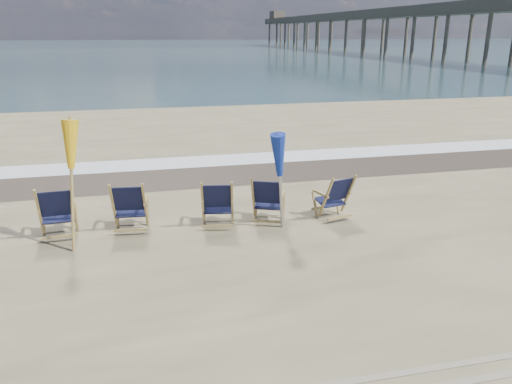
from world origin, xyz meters
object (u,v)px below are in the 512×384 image
umbrella_yellow (67,152)px  umbrella_blue (281,158)px  beach_chair_2 (232,204)px  beach_chair_0 (74,211)px  fishing_pier (379,26)px  beach_chair_1 (145,206)px  beach_chair_3 (282,201)px  beach_chair_4 (349,195)px

umbrella_yellow → umbrella_blue: 3.87m
umbrella_blue → beach_chair_2: bearing=161.6°
umbrella_yellow → umbrella_blue: size_ratio=1.17×
beach_chair_0 → umbrella_yellow: size_ratio=0.47×
umbrella_yellow → fishing_pier: 82.73m
beach_chair_1 → beach_chair_3: (2.71, -0.23, -0.02)m
umbrella_yellow → beach_chair_2: bearing=5.9°
fishing_pier → beach_chair_1: bearing=-119.4°
beach_chair_4 → fishing_pier: fishing_pier is taller
beach_chair_3 → beach_chair_4: (1.49, 0.06, -0.01)m
beach_chair_0 → beach_chair_4: size_ratio=1.09×
beach_chair_2 → beach_chair_4: size_ratio=1.03×
beach_chair_4 → beach_chair_1: bearing=-16.1°
beach_chair_1 → umbrella_yellow: umbrella_yellow is taller
beach_chair_3 → umbrella_yellow: bearing=26.2°
beach_chair_1 → umbrella_blue: (2.61, -0.50, 0.95)m
beach_chair_3 → umbrella_blue: umbrella_blue is taller
umbrella_yellow → umbrella_blue: bearing=0.0°
beach_chair_1 → beach_chair_3: 2.72m
fishing_pier → umbrella_blue: bearing=-117.6°
beach_chair_1 → beach_chair_3: bearing=-178.4°
beach_chair_0 → beach_chair_2: size_ratio=1.05×
fishing_pier → beach_chair_3: bearing=-117.6°
umbrella_yellow → beach_chair_0: bearing=97.8°
beach_chair_3 → beach_chair_4: beach_chair_3 is taller
beach_chair_0 → beach_chair_1: 1.32m
beach_chair_3 → fishing_pier: bearing=-95.3°
beach_chair_3 → umbrella_blue: 1.01m
beach_chair_3 → umbrella_yellow: (-3.96, -0.27, 1.28)m
beach_chair_1 → umbrella_yellow: bearing=28.2°
beach_chair_2 → beach_chair_3: bearing=-171.3°
beach_chair_2 → umbrella_blue: umbrella_blue is taller
beach_chair_1 → beach_chair_0: bearing=5.2°
beach_chair_1 → umbrella_blue: bearing=175.6°
beach_chair_1 → fishing_pier: fishing_pier is taller
umbrella_blue → fishing_pier: size_ratio=0.01×
beach_chair_3 → umbrella_yellow: 4.17m
beach_chair_1 → beach_chair_3: size_ratio=1.04×
beach_chair_0 → beach_chair_4: beach_chair_0 is taller
beach_chair_1 → umbrella_yellow: (-1.25, -0.50, 1.27)m
beach_chair_4 → umbrella_yellow: umbrella_yellow is taller
beach_chair_0 → beach_chair_2: 3.02m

